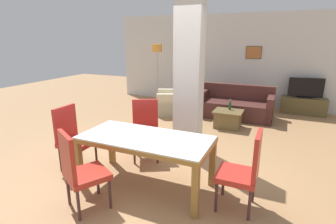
% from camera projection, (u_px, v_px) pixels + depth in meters
% --- Properties ---
extents(ground_plane, '(18.00, 18.00, 0.00)m').
position_uv_depth(ground_plane, '(146.00, 184.00, 3.72)').
color(ground_plane, '#A4794E').
extents(back_wall, '(7.20, 0.09, 2.70)m').
position_uv_depth(back_wall, '(227.00, 60.00, 7.91)').
color(back_wall, silver).
rests_on(back_wall, ground_plane).
extents(divider_pillar, '(0.46, 0.32, 2.70)m').
position_uv_depth(divider_pillar, '(189.00, 77.00, 4.52)').
color(divider_pillar, silver).
rests_on(divider_pillar, ground_plane).
extents(dining_table, '(1.79, 0.86, 0.73)m').
position_uv_depth(dining_table, '(145.00, 147.00, 3.56)').
color(dining_table, olive).
rests_on(dining_table, ground_plane).
extents(dining_chair_far_left, '(0.62, 0.62, 1.00)m').
position_uv_depth(dining_chair_far_left, '(146.00, 127.00, 4.47)').
color(dining_chair_far_left, '#B42520').
rests_on(dining_chair_far_left, ground_plane).
extents(dining_chair_head_right, '(0.46, 0.46, 1.00)m').
position_uv_depth(dining_chair_head_right, '(245.00, 169.00, 3.06)').
color(dining_chair_head_right, '#B32B22').
rests_on(dining_chair_head_right, ground_plane).
extents(dining_chair_head_left, '(0.46, 0.46, 1.00)m').
position_uv_depth(dining_chair_head_left, '(73.00, 136.00, 4.08)').
color(dining_chair_head_left, red).
rests_on(dining_chair_head_left, ground_plane).
extents(dining_chair_near_left, '(0.63, 0.63, 1.00)m').
position_uv_depth(dining_chair_near_left, '(80.00, 169.00, 3.06)').
color(dining_chair_near_left, '#AE2B1F').
rests_on(dining_chair_near_left, ground_plane).
extents(sofa, '(1.88, 0.88, 0.81)m').
position_uv_depth(sofa, '(235.00, 106.00, 6.85)').
color(sofa, '#4B2622').
rests_on(sofa, ground_plane).
extents(armchair, '(1.10, 1.08, 0.79)m').
position_uv_depth(armchair, '(175.00, 103.00, 7.15)').
color(armchair, beige).
rests_on(armchair, ground_plane).
extents(coffee_table, '(0.64, 0.55, 0.40)m').
position_uv_depth(coffee_table, '(228.00, 119.00, 6.06)').
color(coffee_table, brown).
rests_on(coffee_table, ground_plane).
extents(bottle, '(0.06, 0.06, 0.24)m').
position_uv_depth(bottle, '(230.00, 106.00, 6.09)').
color(bottle, '#194C23').
rests_on(bottle, coffee_table).
extents(tv_stand, '(1.13, 0.40, 0.45)m').
position_uv_depth(tv_stand, '(303.00, 106.00, 7.12)').
color(tv_stand, brown).
rests_on(tv_stand, ground_plane).
extents(tv_screen, '(0.87, 0.25, 0.54)m').
position_uv_depth(tv_screen, '(306.00, 88.00, 6.99)').
color(tv_screen, black).
rests_on(tv_screen, tv_stand).
extents(floor_lamp, '(0.31, 0.31, 1.82)m').
position_uv_depth(floor_lamp, '(157.00, 54.00, 8.08)').
color(floor_lamp, '#B7B7BC').
rests_on(floor_lamp, ground_plane).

